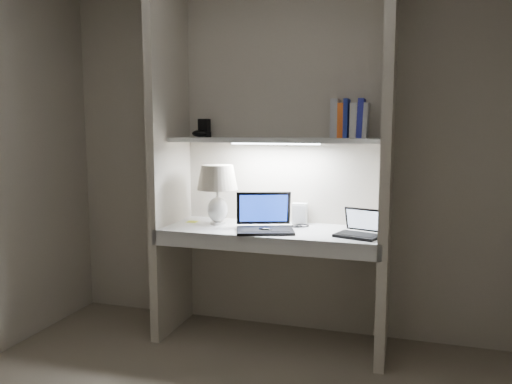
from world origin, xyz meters
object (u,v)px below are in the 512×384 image
at_px(laptop_main, 264,222).
at_px(speaker, 300,213).
at_px(laptop_netbook, 360,230).
at_px(book_row, 350,120).
at_px(table_lamp, 217,184).

height_order(laptop_main, speaker, laptop_main).
xyz_separation_m(laptop_main, speaker, (0.17, 0.29, 0.02)).
height_order(laptop_netbook, book_row, book_row).
bearing_deg(laptop_netbook, laptop_main, -162.16).
xyz_separation_m(laptop_netbook, speaker, (-0.44, 0.29, 0.03)).
distance_m(table_lamp, laptop_main, 0.44).
bearing_deg(laptop_netbook, speaker, 164.48).
distance_m(speaker, book_row, 0.72).
relative_size(table_lamp, laptop_netbook, 1.32).
bearing_deg(laptop_netbook, table_lamp, -168.01).
distance_m(table_lamp, laptop_netbook, 1.01).
xyz_separation_m(table_lamp, book_row, (0.87, 0.17, 0.44)).
bearing_deg(book_row, speaker, 176.60).
bearing_deg(table_lamp, laptop_main, -15.27).
xyz_separation_m(table_lamp, laptop_main, (0.36, -0.10, -0.22)).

